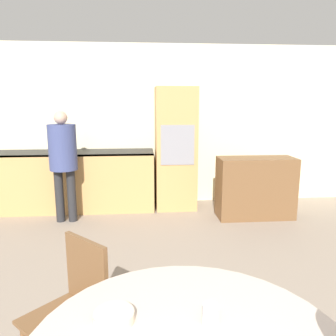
{
  "coord_description": "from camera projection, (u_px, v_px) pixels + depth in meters",
  "views": [
    {
      "loc": [
        -0.27,
        0.1,
        1.67
      ],
      "look_at": [
        -0.03,
        3.03,
        1.09
      ],
      "focal_mm": 35.0,
      "sensor_mm": 36.0,
      "label": 1
    }
  ],
  "objects": [
    {
      "name": "wall_back",
      "position": [
        157.0,
        126.0,
        5.43
      ],
      "size": [
        6.84,
        0.05,
        2.6
      ],
      "color": "beige",
      "rests_on": "ground_plane"
    },
    {
      "name": "kitchen_counter",
      "position": [
        74.0,
        180.0,
        5.15
      ],
      "size": [
        2.49,
        0.6,
        0.93
      ],
      "color": "tan",
      "rests_on": "ground_plane"
    },
    {
      "name": "oven_unit",
      "position": [
        175.0,
        149.0,
        5.19
      ],
      "size": [
        0.63,
        0.59,
        1.91
      ],
      "color": "tan",
      "rests_on": "ground_plane"
    },
    {
      "name": "sideboard",
      "position": [
        255.0,
        188.0,
        4.81
      ],
      "size": [
        1.11,
        0.45,
        0.89
      ],
      "color": "brown",
      "rests_on": "ground_plane"
    },
    {
      "name": "chair_far_left",
      "position": [
        75.0,
        303.0,
        1.96
      ],
      "size": [
        0.57,
        0.57,
        0.87
      ],
      "rotation": [
        0.0,
        0.0,
        5.5
      ],
      "color": "brown",
      "rests_on": "ground_plane"
    },
    {
      "name": "person_standing",
      "position": [
        63.0,
        155.0,
        4.53
      ],
      "size": [
        0.38,
        0.38,
        1.56
      ],
      "color": "#262628",
      "rests_on": "ground_plane"
    },
    {
      "name": "cup",
      "position": [
        210.0,
        315.0,
        1.4
      ],
      "size": [
        0.07,
        0.07,
        0.1
      ],
      "color": "silver",
      "rests_on": "dining_table"
    },
    {
      "name": "bowl_near",
      "position": [
        114.0,
        317.0,
        1.42
      ],
      "size": [
        0.18,
        0.18,
        0.05
      ],
      "color": "beige",
      "rests_on": "dining_table"
    }
  ]
}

